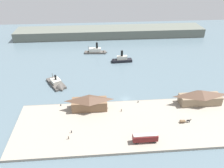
% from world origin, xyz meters
% --- Properties ---
extents(ground_plane, '(320.00, 320.00, 0.00)m').
position_xyz_m(ground_plane, '(0.00, 0.00, 0.00)').
color(ground_plane, slate).
extents(quay_promenade, '(110.00, 36.00, 1.20)m').
position_xyz_m(quay_promenade, '(0.00, -22.00, 0.60)').
color(quay_promenade, '#9E9384').
rests_on(quay_promenade, ground).
extents(seawall_edge, '(110.00, 0.80, 1.00)m').
position_xyz_m(seawall_edge, '(0.00, -3.60, 0.50)').
color(seawall_edge, gray).
rests_on(seawall_edge, ground).
extents(ferry_shed_customs_shed, '(18.19, 7.47, 7.51)m').
position_xyz_m(ferry_shed_customs_shed, '(-20.04, -8.95, 5.01)').
color(ferry_shed_customs_shed, brown).
rests_on(ferry_shed_customs_shed, quay_promenade).
extents(ferry_shed_east_terminal, '(22.14, 7.44, 8.12)m').
position_xyz_m(ferry_shed_east_terminal, '(38.58, -8.93, 5.33)').
color(ferry_shed_east_terminal, '#847056').
rests_on(ferry_shed_east_terminal, quay_promenade).
extents(street_tram, '(10.76, 2.84, 4.06)m').
position_xyz_m(street_tram, '(3.56, -34.52, 3.59)').
color(street_tram, maroon).
rests_on(street_tram, quay_promenade).
extents(horse_cart, '(5.51, 1.37, 1.87)m').
position_xyz_m(horse_cart, '(25.24, -23.71, 2.13)').
color(horse_cart, brown).
rests_on(horse_cart, quay_promenade).
extents(pedestrian_at_waters_edge, '(0.41, 0.41, 1.67)m').
position_xyz_m(pedestrian_at_waters_edge, '(-29.15, -30.15, 1.96)').
color(pedestrian_at_waters_edge, '#4C3D33').
rests_on(pedestrian_at_waters_edge, quay_promenade).
extents(pedestrian_walking_west, '(0.38, 0.38, 1.53)m').
position_xyz_m(pedestrian_walking_west, '(-28.20, -26.36, 1.90)').
color(pedestrian_walking_west, '#232328').
rests_on(pedestrian_walking_west, quay_promenade).
extents(pedestrian_walking_east, '(0.40, 0.40, 1.60)m').
position_xyz_m(pedestrian_walking_east, '(-3.90, -12.57, 1.93)').
color(pedestrian_walking_east, '#4C3D33').
rests_on(pedestrian_walking_east, quay_promenade).
extents(mooring_post_center_west, '(0.44, 0.44, 0.90)m').
position_xyz_m(mooring_post_center_west, '(-35.31, -5.20, 1.65)').
color(mooring_post_center_west, black).
rests_on(mooring_post_center_west, quay_promenade).
extents(mooring_post_east, '(0.44, 0.44, 0.90)m').
position_xyz_m(mooring_post_east, '(5.97, -5.54, 1.65)').
color(mooring_post_east, black).
rests_on(mooring_post_east, quay_promenade).
extents(ferry_departing_north, '(18.98, 5.75, 10.39)m').
position_xyz_m(ferry_departing_north, '(-14.14, 67.80, 1.72)').
color(ferry_departing_north, '#514C47').
rests_on(ferry_departing_north, ground).
extents(ferry_mid_harbor, '(14.56, 19.12, 9.09)m').
position_xyz_m(ferry_mid_harbor, '(-39.75, 17.08, 1.13)').
color(ferry_mid_harbor, '#514C47').
rests_on(ferry_mid_harbor, ground).
extents(ferry_moored_east, '(16.43, 5.48, 9.92)m').
position_xyz_m(ferry_moored_east, '(2.60, 49.32, 1.83)').
color(ferry_moored_east, black).
rests_on(ferry_moored_east, ground).
extents(far_headland, '(180.00, 24.00, 8.00)m').
position_xyz_m(far_headland, '(0.00, 110.00, 4.00)').
color(far_headland, '#60665B').
rests_on(far_headland, ground).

